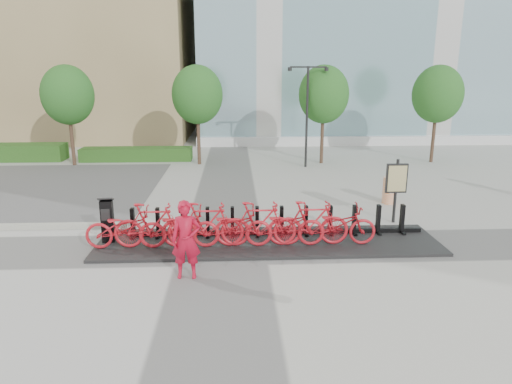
{
  "coord_description": "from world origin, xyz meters",
  "views": [
    {
      "loc": [
        0.37,
        -11.82,
        4.72
      ],
      "look_at": [
        1.0,
        1.5,
        1.2
      ],
      "focal_mm": 32.0,
      "sensor_mm": 36.0,
      "label": 1
    }
  ],
  "objects_px": {
    "kiosk": "(107,220)",
    "map_sign": "(396,181)",
    "bike_0": "(125,228)",
    "construction_barrel": "(390,190)",
    "worker_red": "(186,240)"
  },
  "relations": [
    {
      "from": "bike_0",
      "to": "map_sign",
      "type": "distance_m",
      "value": 8.37
    },
    {
      "from": "kiosk",
      "to": "construction_barrel",
      "type": "relative_size",
      "value": 1.34
    },
    {
      "from": "bike_0",
      "to": "map_sign",
      "type": "xyz_separation_m",
      "value": [
        8.08,
        2.04,
        0.73
      ]
    },
    {
      "from": "worker_red",
      "to": "map_sign",
      "type": "relative_size",
      "value": 0.9
    },
    {
      "from": "worker_red",
      "to": "construction_barrel",
      "type": "xyz_separation_m",
      "value": [
        6.85,
        5.98,
        -0.45
      ]
    },
    {
      "from": "kiosk",
      "to": "construction_barrel",
      "type": "bearing_deg",
      "value": 15.29
    },
    {
      "from": "construction_barrel",
      "to": "map_sign",
      "type": "xyz_separation_m",
      "value": [
        -0.58,
        -2.2,
        0.88
      ]
    },
    {
      "from": "kiosk",
      "to": "worker_red",
      "type": "relative_size",
      "value": 0.7
    },
    {
      "from": "construction_barrel",
      "to": "map_sign",
      "type": "height_order",
      "value": "map_sign"
    },
    {
      "from": "kiosk",
      "to": "map_sign",
      "type": "distance_m",
      "value": 8.85
    },
    {
      "from": "map_sign",
      "to": "bike_0",
      "type": "bearing_deg",
      "value": -166.59
    },
    {
      "from": "kiosk",
      "to": "construction_barrel",
      "type": "distance_m",
      "value": 9.99
    },
    {
      "from": "map_sign",
      "to": "kiosk",
      "type": "bearing_deg",
      "value": -170.92
    },
    {
      "from": "bike_0",
      "to": "construction_barrel",
      "type": "distance_m",
      "value": 9.65
    },
    {
      "from": "bike_0",
      "to": "worker_red",
      "type": "bearing_deg",
      "value": -133.8
    }
  ]
}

